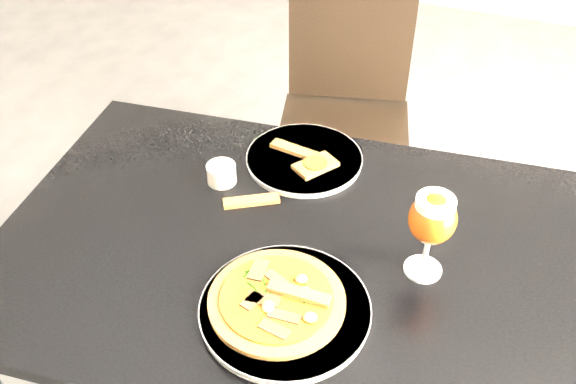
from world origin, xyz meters
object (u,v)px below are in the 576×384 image
at_px(pizza, 277,300).
at_px(beer_glass, 433,219).
at_px(dining_table, 292,276).
at_px(chair_far, 345,112).

height_order(pizza, beer_glass, beer_glass).
xyz_separation_m(dining_table, chair_far, (-0.14, 0.87, -0.16)).
bearing_deg(beer_glass, chair_far, 115.47).
relative_size(chair_far, beer_glass, 4.90).
height_order(chair_far, pizza, chair_far).
distance_m(chair_far, beer_glass, 1.01).
distance_m(dining_table, pizza, 0.20).
height_order(chair_far, beer_glass, beer_glass).
height_order(dining_table, chair_far, chair_far).
xyz_separation_m(dining_table, pizza, (0.03, -0.16, 0.11)).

